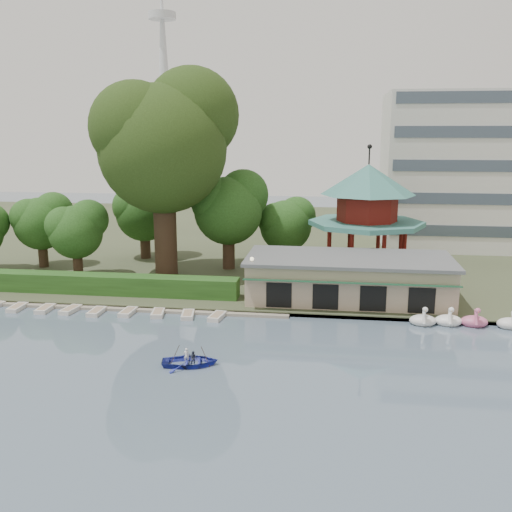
% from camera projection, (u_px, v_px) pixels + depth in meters
% --- Properties ---
extents(ground_plane, '(220.00, 220.00, 0.00)m').
position_uv_depth(ground_plane, '(179.00, 406.00, 32.68)').
color(ground_plane, slate).
rests_on(ground_plane, ground).
extents(shore, '(220.00, 70.00, 0.40)m').
position_uv_depth(shore, '(274.00, 238.00, 82.97)').
color(shore, '#424930').
rests_on(shore, ground).
extents(embankment, '(220.00, 0.60, 0.30)m').
position_uv_depth(embankment, '(232.00, 312.00, 49.39)').
color(embankment, gray).
rests_on(embankment, ground).
extents(dock, '(34.00, 1.60, 0.24)m').
position_uv_depth(dock, '(100.00, 307.00, 50.89)').
color(dock, gray).
rests_on(dock, ground).
extents(boathouse, '(18.60, 9.39, 3.90)m').
position_uv_depth(boathouse, '(348.00, 277.00, 52.11)').
color(boathouse, tan).
rests_on(boathouse, shore).
extents(pavilion, '(12.40, 12.40, 13.50)m').
position_uv_depth(pavilion, '(367.00, 208.00, 60.46)').
color(pavilion, tan).
rests_on(pavilion, shore).
extents(broadcast_tower, '(8.00, 8.00, 96.00)m').
position_uv_depth(broadcast_tower, '(164.00, 67.00, 166.51)').
color(broadcast_tower, silver).
rests_on(broadcast_tower, ground).
extents(hedge, '(30.00, 2.00, 1.80)m').
position_uv_depth(hedge, '(83.00, 283.00, 54.23)').
color(hedge, '#27531C').
rests_on(hedge, shore).
extents(lamp_post, '(0.36, 0.36, 4.28)m').
position_uv_depth(lamp_post, '(252.00, 272.00, 50.16)').
color(lamp_post, black).
rests_on(lamp_post, shore).
extents(big_tree, '(14.49, 13.50, 21.66)m').
position_uv_depth(big_tree, '(164.00, 138.00, 58.00)').
color(big_tree, '#3A281C').
rests_on(big_tree, shore).
extents(small_trees, '(39.46, 16.31, 11.01)m').
position_uv_depth(small_trees, '(148.00, 216.00, 63.87)').
color(small_trees, '#3A281C').
rests_on(small_trees, shore).
extents(moored_rowboats, '(27.11, 2.73, 0.36)m').
position_uv_depth(moored_rowboats, '(72.00, 310.00, 49.81)').
color(moored_rowboats, beige).
rests_on(moored_rowboats, ground).
extents(rowboat_with_passengers, '(5.88, 4.69, 2.01)m').
position_uv_depth(rowboat_with_passengers, '(190.00, 358.00, 38.29)').
color(rowboat_with_passengers, '#2832A0').
rests_on(rowboat_with_passengers, ground).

